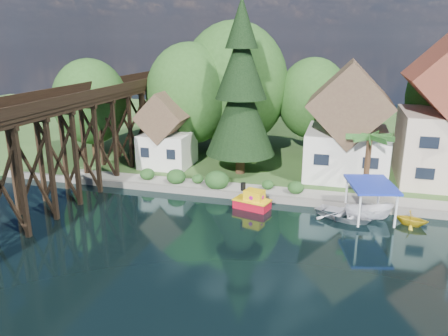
{
  "coord_description": "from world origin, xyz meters",
  "views": [
    {
      "loc": [
        6.49,
        -26.65,
        13.58
      ],
      "look_at": [
        -2.52,
        6.0,
        3.34
      ],
      "focal_mm": 35.0,
      "sensor_mm": 36.0,
      "label": 1
    }
  ],
  "objects_px": {
    "shed": "(167,134)",
    "boat_canopy": "(369,204)",
    "boat_white_a": "(344,213)",
    "house_left": "(348,128)",
    "palm_tree": "(370,139)",
    "tugboat": "(253,201)",
    "trestle_bridge": "(70,136)",
    "boat_yellow": "(412,217)",
    "conifer": "(241,92)"
  },
  "relations": [
    {
      "from": "boat_canopy",
      "to": "boat_yellow",
      "type": "xyz_separation_m",
      "value": [
        3.06,
        -0.18,
        -0.65
      ]
    },
    {
      "from": "trestle_bridge",
      "to": "boat_yellow",
      "type": "height_order",
      "value": "trestle_bridge"
    },
    {
      "from": "boat_yellow",
      "to": "house_left",
      "type": "bearing_deg",
      "value": 41.97
    },
    {
      "from": "shed",
      "to": "boat_canopy",
      "type": "height_order",
      "value": "shed"
    },
    {
      "from": "boat_yellow",
      "to": "conifer",
      "type": "bearing_deg",
      "value": 77.9
    },
    {
      "from": "trestle_bridge",
      "to": "boat_canopy",
      "type": "relative_size",
      "value": 8.47
    },
    {
      "from": "palm_tree",
      "to": "boat_yellow",
      "type": "bearing_deg",
      "value": -58.04
    },
    {
      "from": "palm_tree",
      "to": "boat_yellow",
      "type": "xyz_separation_m",
      "value": [
        3.2,
        -5.13,
        -4.67
      ]
    },
    {
      "from": "shed",
      "to": "conifer",
      "type": "xyz_separation_m",
      "value": [
        7.99,
        -0.66,
        4.67
      ]
    },
    {
      "from": "trestle_bridge",
      "to": "palm_tree",
      "type": "bearing_deg",
      "value": 13.71
    },
    {
      "from": "house_left",
      "to": "conifer",
      "type": "relative_size",
      "value": 0.66
    },
    {
      "from": "shed",
      "to": "boat_canopy",
      "type": "xyz_separation_m",
      "value": [
        19.94,
        -8.23,
        -2.55
      ]
    },
    {
      "from": "palm_tree",
      "to": "boat_white_a",
      "type": "distance_m",
      "value": 7.34
    },
    {
      "from": "boat_canopy",
      "to": "trestle_bridge",
      "type": "bearing_deg",
      "value": -177.49
    },
    {
      "from": "house_left",
      "to": "boat_canopy",
      "type": "distance_m",
      "value": 10.65
    },
    {
      "from": "palm_tree",
      "to": "shed",
      "type": "bearing_deg",
      "value": 170.59
    },
    {
      "from": "palm_tree",
      "to": "tugboat",
      "type": "relative_size",
      "value": 1.7
    },
    {
      "from": "house_left",
      "to": "shed",
      "type": "distance_m",
      "value": 18.11
    },
    {
      "from": "house_left",
      "to": "palm_tree",
      "type": "bearing_deg",
      "value": -69.41
    },
    {
      "from": "trestle_bridge",
      "to": "tugboat",
      "type": "distance_m",
      "value": 16.58
    },
    {
      "from": "house_left",
      "to": "tugboat",
      "type": "xyz_separation_m",
      "value": [
        -7.14,
        -9.82,
        -4.5
      ]
    },
    {
      "from": "tugboat",
      "to": "boat_canopy",
      "type": "xyz_separation_m",
      "value": [
        9.08,
        0.08,
        0.64
      ]
    },
    {
      "from": "trestle_bridge",
      "to": "boat_yellow",
      "type": "bearing_deg",
      "value": 1.87
    },
    {
      "from": "conifer",
      "to": "shed",
      "type": "bearing_deg",
      "value": 175.28
    },
    {
      "from": "conifer",
      "to": "boat_yellow",
      "type": "distance_m",
      "value": 18.63
    },
    {
      "from": "palm_tree",
      "to": "boat_white_a",
      "type": "height_order",
      "value": "palm_tree"
    },
    {
      "from": "conifer",
      "to": "boat_white_a",
      "type": "bearing_deg",
      "value": -37.87
    },
    {
      "from": "trestle_bridge",
      "to": "shed",
      "type": "relative_size",
      "value": 5.63
    },
    {
      "from": "conifer",
      "to": "boat_canopy",
      "type": "xyz_separation_m",
      "value": [
        11.95,
        -7.57,
        -7.22
      ]
    },
    {
      "from": "shed",
      "to": "tugboat",
      "type": "relative_size",
      "value": 2.42
    },
    {
      "from": "shed",
      "to": "palm_tree",
      "type": "relative_size",
      "value": 1.43
    },
    {
      "from": "conifer",
      "to": "boat_white_a",
      "type": "xyz_separation_m",
      "value": [
        10.12,
        -7.87,
        -8.03
      ]
    },
    {
      "from": "trestle_bridge",
      "to": "shed",
      "type": "distance_m",
      "value": 10.69
    },
    {
      "from": "boat_white_a",
      "to": "boat_canopy",
      "type": "bearing_deg",
      "value": -54.91
    },
    {
      "from": "house_left",
      "to": "conifer",
      "type": "distance_m",
      "value": 10.78
    },
    {
      "from": "boat_yellow",
      "to": "shed",
      "type": "bearing_deg",
      "value": 85.12
    },
    {
      "from": "tugboat",
      "to": "boat_canopy",
      "type": "relative_size",
      "value": 0.62
    },
    {
      "from": "tugboat",
      "to": "boat_yellow",
      "type": "height_order",
      "value": "tugboat"
    },
    {
      "from": "palm_tree",
      "to": "trestle_bridge",
      "type": "bearing_deg",
      "value": -166.29
    },
    {
      "from": "house_left",
      "to": "boat_canopy",
      "type": "relative_size",
      "value": 2.11
    },
    {
      "from": "boat_canopy",
      "to": "palm_tree",
      "type": "bearing_deg",
      "value": 91.69
    },
    {
      "from": "trestle_bridge",
      "to": "conifer",
      "type": "bearing_deg",
      "value": 33.71
    },
    {
      "from": "tugboat",
      "to": "conifer",
      "type": "bearing_deg",
      "value": 110.57
    },
    {
      "from": "palm_tree",
      "to": "boat_yellow",
      "type": "relative_size",
      "value": 2.32
    },
    {
      "from": "house_left",
      "to": "shed",
      "type": "xyz_separation_m",
      "value": [
        -18.0,
        -1.5,
        -1.31
      ]
    },
    {
      "from": "boat_yellow",
      "to": "tugboat",
      "type": "bearing_deg",
      "value": 104.75
    },
    {
      "from": "shed",
      "to": "conifer",
      "type": "height_order",
      "value": "conifer"
    },
    {
      "from": "tugboat",
      "to": "boat_canopy",
      "type": "height_order",
      "value": "boat_canopy"
    },
    {
      "from": "tugboat",
      "to": "boat_white_a",
      "type": "xyz_separation_m",
      "value": [
        7.25,
        -0.22,
        -0.18
      ]
    },
    {
      "from": "tugboat",
      "to": "house_left",
      "type": "bearing_deg",
      "value": 53.98
    }
  ]
}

